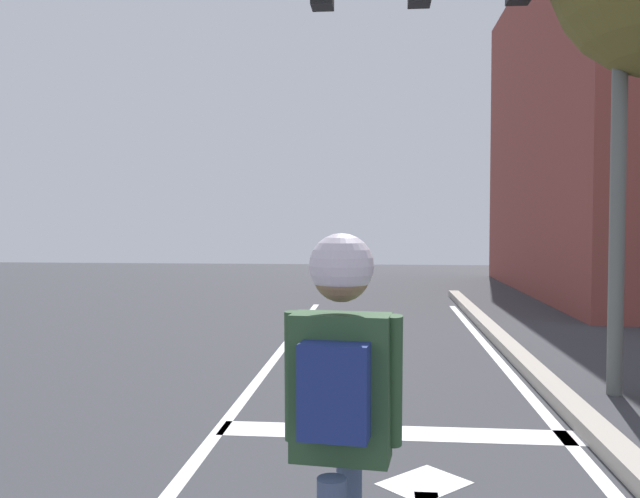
% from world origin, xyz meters
% --- Properties ---
extents(lane_line_center, '(0.12, 20.00, 0.01)m').
position_xyz_m(lane_line_center, '(0.21, 6.00, 0.00)').
color(lane_line_center, silver).
rests_on(lane_line_center, ground).
extents(lane_line_curbside, '(0.12, 20.00, 0.01)m').
position_xyz_m(lane_line_curbside, '(3.20, 6.00, 0.00)').
color(lane_line_curbside, silver).
rests_on(lane_line_curbside, ground).
extents(stop_bar, '(3.14, 0.40, 0.01)m').
position_xyz_m(stop_bar, '(1.78, 7.22, 0.00)').
color(stop_bar, silver).
rests_on(stop_bar, ground).
extents(lane_arrow_head, '(0.71, 0.71, 0.01)m').
position_xyz_m(lane_arrow_head, '(1.94, 6.13, 0.00)').
color(lane_arrow_head, silver).
rests_on(lane_arrow_head, ground).
extents(skater, '(0.47, 0.63, 1.72)m').
position_xyz_m(skater, '(1.47, 4.08, 1.18)').
color(skater, '#42506F').
rests_on(skater, skateboard).
extents(traffic_signal_mast, '(4.26, 0.34, 5.07)m').
position_xyz_m(traffic_signal_mast, '(2.88, 8.71, 3.77)').
color(traffic_signal_mast, '#60635D').
rests_on(traffic_signal_mast, ground).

